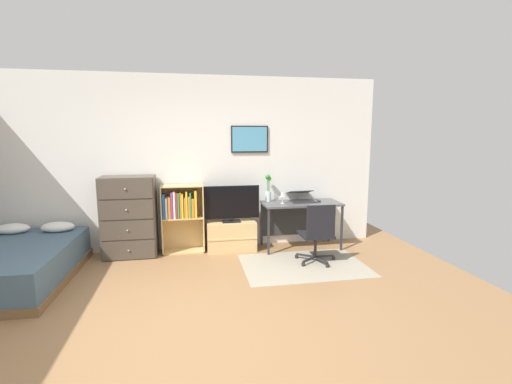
# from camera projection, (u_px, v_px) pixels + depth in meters

# --- Properties ---
(ground_plane) EXTENTS (7.20, 7.20, 0.00)m
(ground_plane) POSITION_uv_depth(u_px,v_px,m) (192.00, 323.00, 3.51)
(ground_plane) COLOR #936B44
(wall_back_with_posters) EXTENTS (6.12, 0.09, 2.70)m
(wall_back_with_posters) POSITION_uv_depth(u_px,v_px,m) (188.00, 164.00, 5.66)
(wall_back_with_posters) COLOR silver
(wall_back_with_posters) RESTS_ON ground_plane
(area_rug) EXTENTS (1.70, 1.20, 0.01)m
(area_rug) POSITION_uv_depth(u_px,v_px,m) (304.00, 265.00, 5.05)
(area_rug) COLOR #9E937F
(area_rug) RESTS_ON ground_plane
(bed) EXTENTS (1.37, 1.98, 0.58)m
(bed) POSITION_uv_depth(u_px,v_px,m) (13.00, 264.00, 4.44)
(bed) COLOR brown
(bed) RESTS_ON ground_plane
(dresser) EXTENTS (0.77, 0.46, 1.20)m
(dresser) POSITION_uv_depth(u_px,v_px,m) (129.00, 217.00, 5.35)
(dresser) COLOR #4C4238
(dresser) RESTS_ON ground_plane
(bookshelf) EXTENTS (0.63, 0.30, 1.04)m
(bookshelf) POSITION_uv_depth(u_px,v_px,m) (182.00, 212.00, 5.54)
(bookshelf) COLOR tan
(bookshelf) RESTS_ON ground_plane
(tv_stand) EXTENTS (0.76, 0.41, 0.46)m
(tv_stand) POSITION_uv_depth(u_px,v_px,m) (231.00, 236.00, 5.70)
(tv_stand) COLOR tan
(tv_stand) RESTS_ON ground_plane
(television) EXTENTS (0.88, 0.16, 0.57)m
(television) POSITION_uv_depth(u_px,v_px,m) (231.00, 204.00, 5.60)
(television) COLOR black
(television) RESTS_ON tv_stand
(desk) EXTENTS (1.23, 0.58, 0.74)m
(desk) POSITION_uv_depth(u_px,v_px,m) (299.00, 210.00, 5.83)
(desk) COLOR #4C4C4F
(desk) RESTS_ON ground_plane
(office_chair) EXTENTS (0.56, 0.58, 0.86)m
(office_chair) POSITION_uv_depth(u_px,v_px,m) (318.00, 232.00, 5.05)
(office_chair) COLOR #232326
(office_chair) RESTS_ON ground_plane
(laptop) EXTENTS (0.42, 0.45, 0.17)m
(laptop) POSITION_uv_depth(u_px,v_px,m) (301.00, 197.00, 5.83)
(laptop) COLOR #333338
(laptop) RESTS_ON desk
(computer_mouse) EXTENTS (0.06, 0.10, 0.03)m
(computer_mouse) POSITION_uv_depth(u_px,v_px,m) (319.00, 201.00, 5.78)
(computer_mouse) COLOR #262628
(computer_mouse) RESTS_ON desk
(bamboo_vase) EXTENTS (0.09, 0.10, 0.43)m
(bamboo_vase) POSITION_uv_depth(u_px,v_px,m) (268.00, 188.00, 5.80)
(bamboo_vase) COLOR silver
(bamboo_vase) RESTS_ON desk
(wine_glass) EXTENTS (0.07, 0.07, 0.18)m
(wine_glass) POSITION_uv_depth(u_px,v_px,m) (282.00, 195.00, 5.62)
(wine_glass) COLOR silver
(wine_glass) RESTS_ON desk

